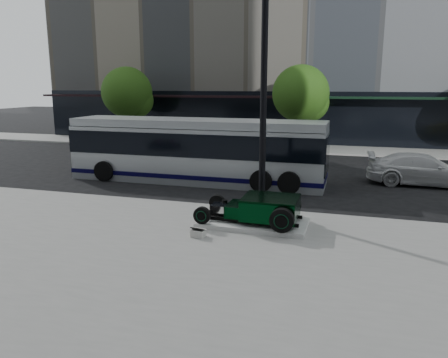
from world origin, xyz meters
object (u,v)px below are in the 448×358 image
(lamppost, at_px, (263,115))
(transit_bus, at_px, (197,150))
(white_sedan, at_px, (423,170))
(hot_rod, at_px, (264,208))

(lamppost, relative_size, transit_bus, 0.60)
(transit_bus, height_order, white_sedan, transit_bus)
(transit_bus, xyz_separation_m, white_sedan, (10.19, 2.17, -0.77))
(transit_bus, bearing_deg, white_sedan, 12.02)
(hot_rod, relative_size, lamppost, 0.44)
(transit_bus, relative_size, white_sedan, 2.47)
(lamppost, relative_size, white_sedan, 1.49)
(transit_bus, bearing_deg, hot_rod, -53.79)
(hot_rod, relative_size, transit_bus, 0.27)
(lamppost, bearing_deg, transit_bus, 131.40)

